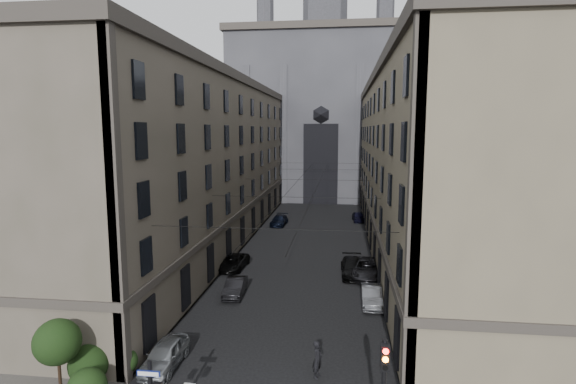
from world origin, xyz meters
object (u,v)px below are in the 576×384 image
at_px(car_left_near, 165,354).
at_px(pedestrian, 317,359).
at_px(car_right_near, 372,296).
at_px(car_right_far, 358,217).
at_px(gothic_tower, 324,105).
at_px(car_right_midnear, 366,268).
at_px(car_left_far, 279,220).
at_px(car_left_midnear, 235,287).
at_px(car_right_midfar, 353,267).
at_px(car_left_midfar, 233,262).

height_order(car_left_near, pedestrian, pedestrian).
bearing_deg(car_right_near, car_right_far, 90.16).
bearing_deg(car_right_near, gothic_tower, 96.41).
bearing_deg(car_left_near, car_right_midnear, 56.08).
xyz_separation_m(car_left_near, car_left_far, (0.99, 37.43, -0.05)).
bearing_deg(car_right_near, car_left_midnear, 176.41).
xyz_separation_m(car_left_near, car_right_midfar, (10.58, 17.09, 0.02)).
distance_m(car_left_midnear, car_right_near, 10.62).
distance_m(car_right_midnear, pedestrian, 17.21).
xyz_separation_m(car_right_midnear, car_right_far, (0.07, 24.53, -0.11)).
height_order(car_right_midfar, pedestrian, pedestrian).
height_order(car_left_midnear, car_left_far, car_left_far).
bearing_deg(car_left_midfar, car_left_midnear, -71.63).
distance_m(car_left_midnear, car_right_midnear, 12.03).
bearing_deg(car_right_near, car_left_midfar, 149.57).
bearing_deg(car_right_midnear, car_left_far, 120.27).
bearing_deg(gothic_tower, car_left_midnear, -94.49).
bearing_deg(car_left_far, gothic_tower, 84.70).
distance_m(car_left_near, car_left_midfar, 17.69).
relative_size(car_left_near, car_right_far, 1.06).
height_order(car_right_far, pedestrian, pedestrian).
bearing_deg(car_right_midnear, pedestrian, -98.77).
height_order(car_left_near, car_right_midfar, car_right_midfar).
bearing_deg(car_left_midfar, car_right_midnear, -0.59).
height_order(car_left_far, car_right_midnear, car_right_midnear).
bearing_deg(pedestrian, car_right_far, 11.00).
height_order(car_left_far, pedestrian, pedestrian).
relative_size(gothic_tower, car_right_near, 13.71).
bearing_deg(car_right_midnear, car_right_far, 92.41).
distance_m(car_left_midfar, car_right_midnear, 12.36).
height_order(car_right_midnear, car_right_far, car_right_midnear).
bearing_deg(gothic_tower, car_right_midfar, -84.35).
bearing_deg(car_right_far, car_right_near, -94.43).
distance_m(car_left_midnear, pedestrian, 13.16).
xyz_separation_m(car_left_near, pedestrian, (8.40, 0.00, 0.28)).
bearing_deg(car_left_midnear, gothic_tower, 82.34).
height_order(car_right_near, car_right_midfar, car_right_midfar).
xyz_separation_m(car_left_near, car_left_midfar, (-0.55, 17.68, -0.06)).
relative_size(car_right_far, pedestrian, 1.99).
bearing_deg(car_right_midfar, car_right_near, -81.19).
distance_m(car_right_far, pedestrian, 41.55).
xyz_separation_m(gothic_tower, pedestrian, (2.75, -66.96, -16.80)).
bearing_deg(car_right_midfar, car_left_midfar, 175.18).
distance_m(car_left_near, car_right_midnear, 20.58).
bearing_deg(car_right_midfar, gothic_tower, 93.86).
bearing_deg(car_left_midnear, car_right_near, -6.92).
relative_size(car_left_near, car_right_near, 1.00).
relative_size(gothic_tower, car_left_midnear, 14.29).
height_order(gothic_tower, car_right_near, gothic_tower).
bearing_deg(gothic_tower, car_right_far, -76.36).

